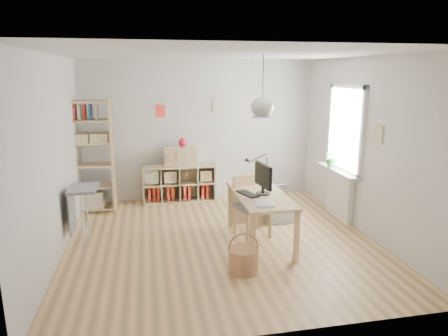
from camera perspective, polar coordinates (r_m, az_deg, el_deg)
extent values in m
plane|color=tan|center=(6.08, -0.39, -10.36)|extent=(4.50, 4.50, 0.00)
plane|color=white|center=(7.87, -3.46, 5.33)|extent=(4.50, 0.00, 4.50)
plane|color=white|center=(3.56, 6.35, -4.73)|extent=(4.50, 0.00, 4.50)
plane|color=white|center=(5.71, -23.18, 1.19)|extent=(0.00, 4.50, 4.50)
plane|color=white|center=(6.47, 19.59, 2.83)|extent=(0.00, 4.50, 4.50)
plane|color=white|center=(5.57, -0.43, 15.96)|extent=(4.50, 4.50, 0.00)
cylinder|color=black|center=(5.55, 5.59, 12.40)|extent=(0.01, 0.01, 0.68)
ellipsoid|color=white|center=(5.57, 5.50, 8.69)|extent=(0.32, 0.32, 0.27)
cube|color=white|center=(6.95, 17.12, 5.36)|extent=(0.03, 1.00, 1.30)
cube|color=white|center=(6.47, 19.15, 4.66)|extent=(0.06, 0.08, 1.46)
cube|color=white|center=(7.42, 15.00, 5.97)|extent=(0.06, 0.08, 1.46)
cube|color=white|center=(6.88, 17.33, 11.05)|extent=(0.06, 1.16, 0.08)
cube|color=white|center=(7.06, 16.56, -0.18)|extent=(0.06, 1.16, 0.08)
cube|color=white|center=(7.17, 16.17, -3.76)|extent=(0.10, 0.80, 0.80)
cube|color=white|center=(7.04, 16.04, -0.45)|extent=(0.22, 1.20, 0.06)
cube|color=tan|center=(5.81, 5.23, -3.88)|extent=(0.70, 1.50, 0.04)
cube|color=tan|center=(5.23, 4.10, -10.25)|extent=(0.06, 0.06, 0.71)
cube|color=tan|center=(6.50, 0.88, -5.40)|extent=(0.06, 0.06, 0.71)
cube|color=tan|center=(5.41, 10.33, -9.62)|extent=(0.06, 0.06, 0.71)
cube|color=tan|center=(6.65, 5.96, -5.05)|extent=(0.06, 0.06, 0.71)
cube|color=beige|center=(7.92, -6.36, -4.60)|extent=(1.40, 0.38, 0.03)
cube|color=beige|center=(7.73, -6.49, 0.27)|extent=(1.40, 0.38, 0.03)
cube|color=beige|center=(7.80, -11.45, -2.43)|extent=(0.03, 0.38, 0.72)
cube|color=beige|center=(7.90, -1.47, -1.95)|extent=(0.03, 0.38, 0.72)
cube|color=beige|center=(7.99, -6.53, -1.85)|extent=(1.40, 0.02, 0.72)
cube|color=maroon|center=(7.86, -10.63, -3.54)|extent=(0.06, 0.26, 0.30)
cube|color=maroon|center=(7.86, -9.97, -3.52)|extent=(0.05, 0.26, 0.30)
cube|color=maroon|center=(7.87, -9.39, -3.49)|extent=(0.05, 0.26, 0.30)
cube|color=maroon|center=(7.87, -8.00, -3.42)|extent=(0.05, 0.26, 0.30)
cube|color=maroon|center=(7.88, -7.35, -3.39)|extent=(0.05, 0.26, 0.30)
cube|color=maroon|center=(7.89, -5.68, -3.31)|extent=(0.06, 0.26, 0.30)
cube|color=maroon|center=(7.90, -5.03, -3.28)|extent=(0.06, 0.26, 0.30)
cube|color=maroon|center=(7.93, -3.16, -3.18)|extent=(0.06, 0.26, 0.30)
cube|color=maroon|center=(7.94, -2.51, -3.15)|extent=(0.05, 0.26, 0.30)
cube|color=tan|center=(7.54, -21.40, 1.38)|extent=(0.04, 0.38, 2.00)
cube|color=tan|center=(7.44, -15.64, 1.65)|extent=(0.04, 0.38, 2.00)
cube|color=tan|center=(7.72, -18.02, -5.40)|extent=(0.76, 0.38, 0.03)
cube|color=tan|center=(7.61, -18.24, -2.54)|extent=(0.76, 0.38, 0.03)
cube|color=tan|center=(7.51, -18.46, 0.40)|extent=(0.76, 0.38, 0.03)
cube|color=tan|center=(7.44, -18.69, 3.40)|extent=(0.76, 0.38, 0.03)
cube|color=tan|center=(7.38, -18.92, 6.46)|extent=(0.76, 0.38, 0.03)
cube|color=tan|center=(7.35, -19.11, 9.01)|extent=(0.76, 0.38, 0.03)
cube|color=navy|center=(7.41, -21.16, 7.43)|extent=(0.04, 0.18, 0.26)
cube|color=maroon|center=(7.40, -20.55, 7.47)|extent=(0.04, 0.18, 0.26)
cube|color=beige|center=(7.39, -19.93, 7.51)|extent=(0.04, 0.18, 0.26)
cube|color=maroon|center=(7.37, -19.31, 7.55)|extent=(0.04, 0.18, 0.26)
cube|color=navy|center=(7.36, -18.54, 7.60)|extent=(0.04, 0.18, 0.26)
cube|color=beige|center=(7.35, -17.76, 7.65)|extent=(0.04, 0.18, 0.26)
cube|color=gray|center=(6.12, -19.52, -2.76)|extent=(0.40, 0.55, 0.04)
cylinder|color=white|center=(6.04, -19.50, -7.17)|extent=(0.03, 0.03, 0.82)
cylinder|color=white|center=(6.45, -18.96, -5.82)|extent=(0.03, 0.03, 0.82)
cube|color=gray|center=(6.24, -20.92, -5.74)|extent=(0.02, 0.50, 0.62)
cube|color=gray|center=(6.10, 4.10, -5.46)|extent=(0.56, 0.56, 0.06)
cube|color=tan|center=(5.94, 3.47, -8.63)|extent=(0.05, 0.05, 0.45)
cube|color=tan|center=(6.25, 1.60, -7.47)|extent=(0.05, 0.05, 0.45)
cube|color=tan|center=(6.14, 6.57, -7.95)|extent=(0.05, 0.05, 0.45)
cube|color=tan|center=(6.44, 4.60, -6.87)|extent=(0.05, 0.05, 0.45)
cube|color=tan|center=(6.19, 3.13, -2.87)|extent=(0.44, 0.17, 0.41)
cylinder|color=#B1794F|center=(5.16, 2.80, -13.04)|extent=(0.38, 0.38, 0.31)
torus|color=#B1794F|center=(5.08, 2.82, -11.23)|extent=(0.39, 0.06, 0.39)
cube|color=beige|center=(6.91, 7.59, -7.43)|extent=(0.56, 0.41, 0.02)
cube|color=beige|center=(6.77, 5.59, -6.64)|extent=(0.04, 0.37, 0.28)
cube|color=beige|center=(6.96, 9.60, -6.20)|extent=(0.04, 0.37, 0.28)
cube|color=beige|center=(6.71, 8.20, -6.90)|extent=(0.53, 0.06, 0.28)
cube|color=beige|center=(7.01, 7.07, -5.96)|extent=(0.53, 0.06, 0.28)
cube|color=beige|center=(7.07, 6.65, -3.58)|extent=(0.55, 0.21, 0.34)
sphere|color=yellow|center=(6.75, 6.80, -6.17)|extent=(0.12, 0.12, 0.12)
sphere|color=#16499D|center=(6.92, 8.20, -5.71)|extent=(0.12, 0.12, 0.12)
sphere|color=#D7441A|center=(6.82, 7.56, -5.97)|extent=(0.12, 0.12, 0.12)
sphere|color=#2F8230|center=(6.83, 9.03, -5.98)|extent=(0.12, 0.12, 0.12)
cylinder|color=black|center=(5.79, 5.56, -3.64)|extent=(0.20, 0.20, 0.02)
cylinder|color=black|center=(5.78, 5.57, -3.11)|extent=(0.05, 0.05, 0.09)
cube|color=black|center=(5.72, 5.62, -1.06)|extent=(0.11, 0.51, 0.33)
cube|color=black|center=(5.76, 3.42, -3.71)|extent=(0.27, 0.42, 0.02)
cylinder|color=black|center=(6.42, 6.08, -1.86)|extent=(0.06, 0.06, 0.04)
cylinder|color=black|center=(6.37, 6.12, -0.17)|extent=(0.02, 0.02, 0.39)
cone|color=black|center=(6.16, 3.44, 1.10)|extent=(0.10, 0.07, 0.09)
sphere|color=#4D0A1A|center=(6.32, 4.71, -1.49)|extent=(0.16, 0.16, 0.16)
cube|color=white|center=(5.34, 5.81, -5.07)|extent=(0.29, 0.34, 0.03)
cube|color=beige|center=(7.70, -6.21, 1.68)|extent=(0.64, 0.34, 0.36)
ellipsoid|color=#A70D22|center=(7.65, -5.91, 3.65)|extent=(0.15, 0.15, 0.18)
imported|color=#2A712C|center=(7.17, 15.25, 1.45)|extent=(0.33, 0.29, 0.33)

